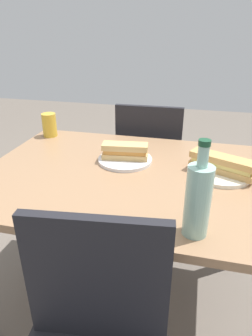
{
  "coord_description": "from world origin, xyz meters",
  "views": [
    {
      "loc": [
        0.26,
        -1.08,
        1.27
      ],
      "look_at": [
        0.0,
        0.0,
        0.75
      ],
      "focal_mm": 32.22,
      "sensor_mm": 36.0,
      "label": 1
    }
  ],
  "objects_px": {
    "plate_near": "(221,173)",
    "water_bottle": "(198,199)",
    "dining_table": "(126,194)",
    "plate_far": "(125,160)",
    "chair_far": "(150,161)",
    "baguette_sandwich_near": "(222,164)",
    "knife_near": "(224,166)",
    "baguette_sandwich_far": "(125,151)",
    "knife_far": "(124,153)",
    "beer_glass": "(49,125)"
  },
  "relations": [
    {
      "from": "dining_table",
      "to": "plate_near",
      "type": "relative_size",
      "value": 4.97
    },
    {
      "from": "baguette_sandwich_far",
      "to": "water_bottle",
      "type": "bearing_deg",
      "value": -54.61
    },
    {
      "from": "plate_far",
      "to": "beer_glass",
      "type": "xyz_separation_m",
      "value": [
        -0.48,
        0.23,
        0.05
      ]
    },
    {
      "from": "dining_table",
      "to": "knife_near",
      "type": "distance_m",
      "value": 0.43
    },
    {
      "from": "baguette_sandwich_near",
      "to": "dining_table",
      "type": "bearing_deg",
      "value": -169.9
    },
    {
      "from": "plate_near",
      "to": "knife_near",
      "type": "bearing_deg",
      "value": 76.81
    },
    {
      "from": "dining_table",
      "to": "knife_near",
      "type": "xyz_separation_m",
      "value": [
        0.39,
        0.12,
        0.12
      ]
    },
    {
      "from": "plate_far",
      "to": "baguette_sandwich_far",
      "type": "height_order",
      "value": "baguette_sandwich_far"
    },
    {
      "from": "knife_near",
      "to": "knife_far",
      "type": "xyz_separation_m",
      "value": [
        -0.44,
        0.04,
        0.0
      ]
    },
    {
      "from": "water_bottle",
      "to": "beer_glass",
      "type": "relative_size",
      "value": 2.32
    },
    {
      "from": "knife_near",
      "to": "knife_far",
      "type": "height_order",
      "value": "same"
    },
    {
      "from": "knife_near",
      "to": "knife_far",
      "type": "bearing_deg",
      "value": 174.92
    },
    {
      "from": "plate_far",
      "to": "baguette_sandwich_far",
      "type": "xyz_separation_m",
      "value": [
        0.0,
        0.0,
        0.04
      ]
    },
    {
      "from": "plate_near",
      "to": "plate_far",
      "type": "bearing_deg",
      "value": 174.32
    },
    {
      "from": "knife_near",
      "to": "water_bottle",
      "type": "distance_m",
      "value": 0.48
    },
    {
      "from": "baguette_sandwich_far",
      "to": "water_bottle",
      "type": "relative_size",
      "value": 0.71
    },
    {
      "from": "chair_far",
      "to": "knife_far",
      "type": "relative_size",
      "value": 4.84
    },
    {
      "from": "baguette_sandwich_near",
      "to": "baguette_sandwich_far",
      "type": "distance_m",
      "value": 0.41
    },
    {
      "from": "knife_near",
      "to": "plate_far",
      "type": "xyz_separation_m",
      "value": [
        -0.42,
        -0.01,
        -0.01
      ]
    },
    {
      "from": "baguette_sandwich_far",
      "to": "dining_table",
      "type": "bearing_deg",
      "value": -74.1
    },
    {
      "from": "plate_near",
      "to": "water_bottle",
      "type": "bearing_deg",
      "value": -102.38
    },
    {
      "from": "plate_near",
      "to": "knife_far",
      "type": "relative_size",
      "value": 1.33
    },
    {
      "from": "dining_table",
      "to": "baguette_sandwich_far",
      "type": "height_order",
      "value": "baguette_sandwich_far"
    },
    {
      "from": "dining_table",
      "to": "beer_glass",
      "type": "xyz_separation_m",
      "value": [
        -0.51,
        0.34,
        0.16
      ]
    },
    {
      "from": "dining_table",
      "to": "baguette_sandwich_far",
      "type": "relative_size",
      "value": 5.76
    },
    {
      "from": "baguette_sandwich_near",
      "to": "water_bottle",
      "type": "bearing_deg",
      "value": -102.38
    },
    {
      "from": "chair_far",
      "to": "water_bottle",
      "type": "xyz_separation_m",
      "value": [
        0.29,
        -0.98,
        0.34
      ]
    },
    {
      "from": "knife_near",
      "to": "beer_glass",
      "type": "xyz_separation_m",
      "value": [
        -0.9,
        0.22,
        0.04
      ]
    },
    {
      "from": "knife_near",
      "to": "dining_table",
      "type": "bearing_deg",
      "value": -162.55
    },
    {
      "from": "plate_near",
      "to": "baguette_sandwich_near",
      "type": "height_order",
      "value": "baguette_sandwich_near"
    },
    {
      "from": "plate_near",
      "to": "knife_near",
      "type": "relative_size",
      "value": 1.56
    },
    {
      "from": "knife_far",
      "to": "dining_table",
      "type": "bearing_deg",
      "value": -73.16
    },
    {
      "from": "baguette_sandwich_near",
      "to": "plate_far",
      "type": "xyz_separation_m",
      "value": [
        -0.41,
        0.04,
        -0.04
      ]
    },
    {
      "from": "baguette_sandwich_near",
      "to": "knife_far",
      "type": "distance_m",
      "value": 0.44
    },
    {
      "from": "dining_table",
      "to": "baguette_sandwich_near",
      "type": "height_order",
      "value": "baguette_sandwich_near"
    },
    {
      "from": "knife_far",
      "to": "beer_glass",
      "type": "distance_m",
      "value": 0.5
    },
    {
      "from": "knife_near",
      "to": "baguette_sandwich_far",
      "type": "xyz_separation_m",
      "value": [
        -0.42,
        -0.01,
        0.03
      ]
    },
    {
      "from": "chair_far",
      "to": "dining_table",
      "type": "bearing_deg",
      "value": -90.19
    },
    {
      "from": "knife_near",
      "to": "knife_far",
      "type": "relative_size",
      "value": 0.85
    },
    {
      "from": "dining_table",
      "to": "water_bottle",
      "type": "xyz_separation_m",
      "value": [
        0.29,
        -0.34,
        0.22
      ]
    },
    {
      "from": "chair_far",
      "to": "plate_near",
      "type": "height_order",
      "value": "chair_far"
    },
    {
      "from": "chair_far",
      "to": "baguette_sandwich_near",
      "type": "xyz_separation_m",
      "value": [
        0.38,
        -0.57,
        0.27
      ]
    },
    {
      "from": "dining_table",
      "to": "plate_far",
      "type": "relative_size",
      "value": 4.97
    },
    {
      "from": "water_bottle",
      "to": "baguette_sandwich_near",
      "type": "bearing_deg",
      "value": 77.62
    },
    {
      "from": "baguette_sandwich_near",
      "to": "baguette_sandwich_far",
      "type": "bearing_deg",
      "value": 174.32
    },
    {
      "from": "chair_far",
      "to": "plate_near",
      "type": "distance_m",
      "value": 0.72
    },
    {
      "from": "knife_far",
      "to": "beer_glass",
      "type": "relative_size",
      "value": 1.45
    },
    {
      "from": "dining_table",
      "to": "baguette_sandwich_far",
      "type": "bearing_deg",
      "value": 105.9
    },
    {
      "from": "plate_near",
      "to": "baguette_sandwich_far",
      "type": "bearing_deg",
      "value": 174.32
    },
    {
      "from": "plate_near",
      "to": "knife_far",
      "type": "distance_m",
      "value": 0.44
    }
  ]
}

